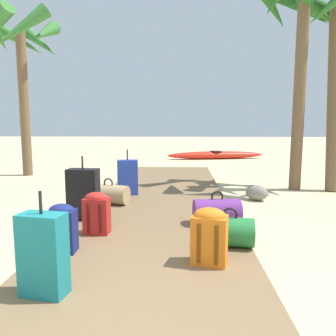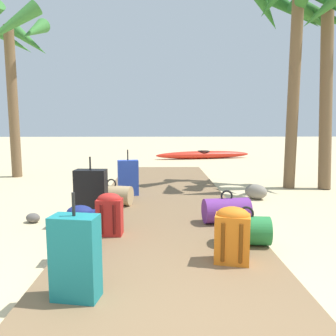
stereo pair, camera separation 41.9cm
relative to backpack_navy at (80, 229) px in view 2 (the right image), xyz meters
The scene contains 18 objects.
ground_plane 1.95m from the backpack_navy, 63.94° to the left, with size 60.00×60.00×0.00m, color #CCB789.
boardwalk 2.71m from the backpack_navy, 71.73° to the left, with size 2.20×8.32×0.08m, color brown.
backpack_navy is the anchor object (origin of this frame).
duffel_bag_tan 2.07m from the backpack_navy, 89.79° to the left, with size 0.70×0.46×0.42m.
duffel_bag_green 1.73m from the backpack_navy, ahead, with size 0.54×0.36×0.42m.
suitcase_teal 0.86m from the backpack_navy, 78.75° to the right, with size 0.37×0.25×0.81m.
suitcase_black 1.19m from the backpack_navy, 96.48° to the left, with size 0.42×0.24×0.86m.
duffel_bag_purple 1.97m from the backpack_navy, 32.39° to the left, with size 0.63×0.39×0.44m.
backpack_orange 1.48m from the backpack_navy, ahead, with size 0.36×0.29×0.53m.
backpack_red 0.62m from the backpack_navy, 71.35° to the left, with size 0.30×0.23×0.50m.
suitcase_blue 2.78m from the backpack_navy, 85.80° to the left, with size 0.39×0.24×0.83m.
palm_tree_far_right 6.08m from the backpack_navy, 47.29° to the left, with size 2.02×2.16×4.39m.
palm_tree_far_left 6.83m from the backpack_navy, 118.40° to the left, with size 2.08×2.26×4.19m.
palm_tree_near_right 6.45m from the backpack_navy, 42.27° to the left, with size 1.82×1.92×4.13m.
kayak 10.17m from the backpack_navy, 75.89° to the left, with size 3.85×1.25×0.31m.
rock_right_mid 3.76m from the backpack_navy, 47.42° to the left, with size 0.42×0.30×0.27m, color gray.
rock_left_far 5.06m from the backpack_navy, 102.03° to the left, with size 0.34×0.33×0.27m, color slate.
rock_left_near 1.71m from the backpack_navy, 125.96° to the left, with size 0.20×0.16×0.13m, color #5B5651.
Camera 2 is at (-0.05, -1.60, 1.38)m, focal length 35.68 mm.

